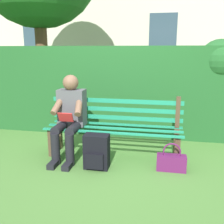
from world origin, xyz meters
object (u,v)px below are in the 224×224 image
park_bench (114,125)px  backpack (97,152)px  person_seated (69,115)px  handbag (171,162)px

park_bench → backpack: (0.14, 0.49, -0.22)m
person_seated → handbag: bearing=172.1°
person_seated → handbag: 1.51m
park_bench → handbag: 0.95m
backpack → park_bench: bearing=-106.0°
backpack → handbag: size_ratio=1.23×
park_bench → backpack: park_bench is taller
person_seated → handbag: size_ratio=3.15×
park_bench → person_seated: 0.66m
handbag → park_bench: bearing=-24.9°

